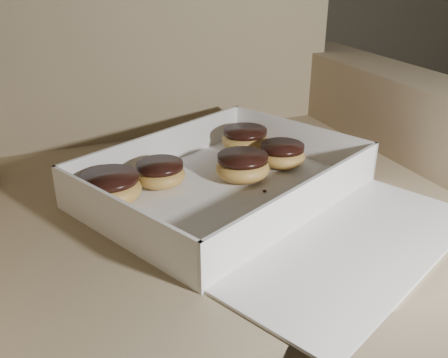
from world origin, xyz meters
TOP-DOWN VIEW (x-y plane):
  - armchair at (-0.51, 0.96)m, footprint 0.98×0.83m
  - bakery_box at (-0.49, 0.83)m, footprint 0.61×0.65m
  - donut_a at (-0.70, 0.89)m, footprint 0.10×0.10m
  - donut_b at (-0.41, 1.02)m, footprint 0.09×0.09m
  - donut_c at (-0.37, 0.92)m, footprint 0.09×0.09m
  - donut_d at (-0.47, 0.89)m, footprint 0.10×0.10m
  - donut_e at (-0.61, 0.93)m, footprint 0.09×0.09m
  - crumb_a at (-0.43, 0.78)m, footprint 0.01×0.01m
  - crumb_b at (-0.45, 0.83)m, footprint 0.01×0.01m
  - crumb_c at (-0.48, 0.73)m, footprint 0.01×0.01m

SIDE VIEW (x-z plane):
  - armchair at x=-0.51m, z-range -0.19..0.84m
  - crumb_a at x=-0.43m, z-range 0.47..0.47m
  - crumb_b at x=-0.45m, z-range 0.47..0.47m
  - crumb_c at x=-0.48m, z-range 0.47..0.47m
  - bakery_box at x=-0.49m, z-range 0.44..0.51m
  - donut_e at x=-0.61m, z-range 0.47..0.51m
  - donut_c at x=-0.37m, z-range 0.47..0.51m
  - donut_b at x=-0.41m, z-range 0.47..0.52m
  - donut_d at x=-0.47m, z-range 0.47..0.52m
  - donut_a at x=-0.70m, z-range 0.47..0.52m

